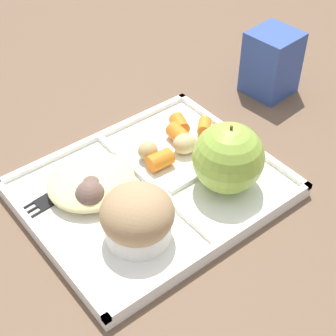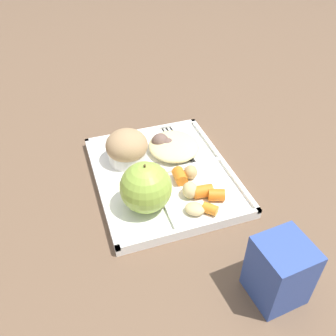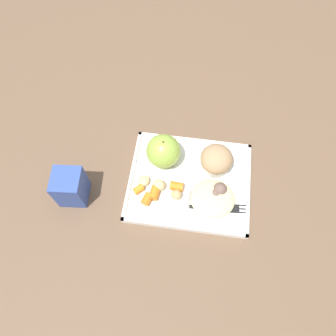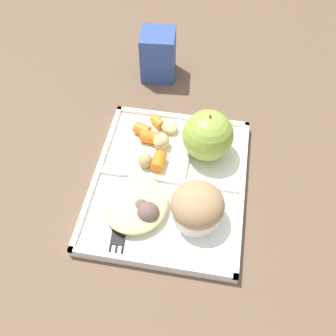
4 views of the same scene
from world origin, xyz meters
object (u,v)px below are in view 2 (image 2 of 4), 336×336
(lunch_tray, at_px, (163,176))
(plastic_fork, at_px, (177,142))
(bran_muffin, at_px, (127,148))
(green_apple, at_px, (146,187))
(milk_carton, at_px, (280,271))

(lunch_tray, bearing_deg, plastic_fork, -34.84)
(lunch_tray, xyz_separation_m, plastic_fork, (0.09, -0.06, 0.01))
(bran_muffin, height_order, plastic_fork, bran_muffin)
(green_apple, relative_size, milk_carton, 0.92)
(lunch_tray, relative_size, green_apple, 3.33)
(lunch_tray, relative_size, plastic_fork, 2.15)
(lunch_tray, bearing_deg, bran_muffin, 41.28)
(lunch_tray, height_order, green_apple, green_apple)
(green_apple, distance_m, plastic_fork, 0.20)
(bran_muffin, xyz_separation_m, plastic_fork, (0.03, -0.11, -0.03))
(plastic_fork, bearing_deg, lunch_tray, 145.16)
(lunch_tray, height_order, plastic_fork, lunch_tray)
(plastic_fork, height_order, milk_carton, milk_carton)
(lunch_tray, bearing_deg, green_apple, 143.84)
(plastic_fork, xyz_separation_m, milk_carton, (-0.37, -0.01, 0.04))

